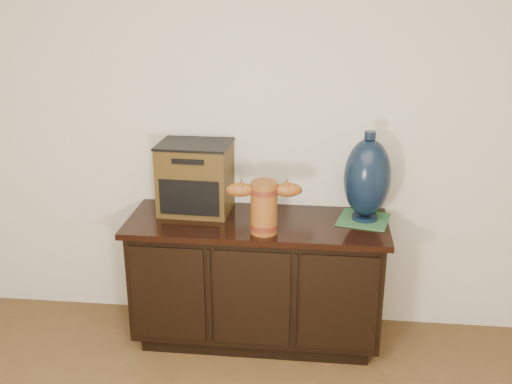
# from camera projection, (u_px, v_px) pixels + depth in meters

# --- Properties ---
(sideboard) EXTENTS (1.46, 0.56, 0.75)m
(sideboard) POSITION_uv_depth(u_px,v_px,m) (257.00, 279.00, 3.48)
(sideboard) COLOR black
(sideboard) RESTS_ON ground
(terracotta_vessel) EXTENTS (0.40, 0.16, 0.28)m
(terracotta_vessel) POSITION_uv_depth(u_px,v_px,m) (264.00, 204.00, 3.14)
(terracotta_vessel) COLOR brown
(terracotta_vessel) RESTS_ON sideboard
(tv_radio) EXTENTS (0.42, 0.34, 0.41)m
(tv_radio) POSITION_uv_depth(u_px,v_px,m) (196.00, 177.00, 3.43)
(tv_radio) COLOR #3F2C0F
(tv_radio) RESTS_ON sideboard
(green_mat) EXTENTS (0.32, 0.32, 0.01)m
(green_mat) POSITION_uv_depth(u_px,v_px,m) (364.00, 219.00, 3.36)
(green_mat) COLOR #295C31
(green_mat) RESTS_ON sideboard
(lamp_base) EXTENTS (0.31, 0.31, 0.50)m
(lamp_base) POSITION_uv_depth(u_px,v_px,m) (367.00, 178.00, 3.28)
(lamp_base) COLOR black
(lamp_base) RESTS_ON green_mat
(spray_can) EXTENTS (0.06, 0.06, 0.18)m
(spray_can) POSITION_uv_depth(u_px,v_px,m) (262.00, 201.00, 3.39)
(spray_can) COLOR #621D10
(spray_can) RESTS_ON sideboard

